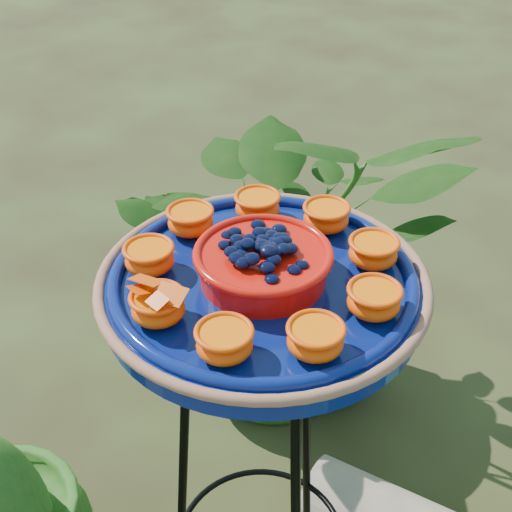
# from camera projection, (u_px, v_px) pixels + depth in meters

# --- Properties ---
(tripod_stand) EXTENTS (0.36, 0.38, 0.95)m
(tripod_stand) POSITION_uv_depth(u_px,v_px,m) (262.00, 460.00, 1.31)
(tripod_stand) COLOR black
(tripod_stand) RESTS_ON ground
(feeder_dish) EXTENTS (0.51, 0.51, 0.11)m
(feeder_dish) POSITION_uv_depth(u_px,v_px,m) (263.00, 280.00, 1.06)
(feeder_dish) COLOR navy
(feeder_dish) RESTS_ON tripod_stand
(shrub_back_left) EXTENTS (1.18, 1.18, 0.99)m
(shrub_back_left) POSITION_uv_depth(u_px,v_px,m) (290.00, 247.00, 2.01)
(shrub_back_left) COLOR #1B5215
(shrub_back_left) RESTS_ON ground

